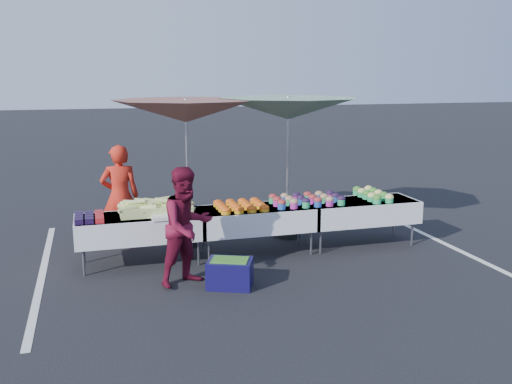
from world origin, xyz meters
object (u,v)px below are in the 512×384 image
object	(u,v)px
table_center	(256,218)
customer	(187,226)
vendor	(120,196)
storage_bin	(230,273)
table_right	(360,210)
umbrella_left	(186,112)
table_left	(140,226)
umbrella_right	(288,110)

from	to	relation	value
table_center	customer	distance (m)	1.62
vendor	storage_bin	bearing A→B (deg)	121.36
table_right	umbrella_left	bearing A→B (deg)	163.70
table_left	vendor	world-z (taller)	vendor
table_left	vendor	distance (m)	1.05
umbrella_right	table_center	bearing A→B (deg)	-135.00
customer	storage_bin	world-z (taller)	customer
vendor	umbrella_right	size ratio (longest dim) A/B	0.65
umbrella_left	table_center	bearing A→B (deg)	-40.52
umbrella_left	umbrella_right	distance (m)	1.74
customer	umbrella_left	bearing A→B (deg)	55.23
table_right	vendor	size ratio (longest dim) A/B	1.10
umbrella_right	storage_bin	bearing A→B (deg)	-126.45
table_left	umbrella_right	bearing A→B (deg)	17.10
customer	table_center	bearing A→B (deg)	13.98
table_left	customer	bearing A→B (deg)	-61.61
customer	umbrella_right	distance (m)	3.08
table_center	customer	bearing A→B (deg)	-141.28
table_center	storage_bin	world-z (taller)	table_center
table_right	umbrella_left	size ratio (longest dim) A/B	0.69
customer	umbrella_right	world-z (taller)	umbrella_right
table_right	umbrella_left	distance (m)	3.28
table_left	table_right	world-z (taller)	same
table_center	storage_bin	distance (m)	1.53
umbrella_right	customer	bearing A→B (deg)	-138.69
table_left	table_center	xyz separation A→B (m)	(1.80, 0.00, 0.00)
table_center	umbrella_left	bearing A→B (deg)	139.48
table_center	customer	xyz separation A→B (m)	(-1.26, -1.01, 0.22)
customer	storage_bin	bearing A→B (deg)	-52.87
vendor	customer	distance (m)	2.14
table_left	table_right	bearing A→B (deg)	0.00
vendor	customer	world-z (taller)	vendor
vendor	umbrella_right	world-z (taller)	umbrella_right
table_right	umbrella_right	bearing A→B (deg)	141.34
storage_bin	table_left	bearing A→B (deg)	152.90
umbrella_left	table_right	bearing A→B (deg)	-16.30
umbrella_left	umbrella_right	size ratio (longest dim) A/B	1.03
table_center	umbrella_left	xyz separation A→B (m)	(-0.94, 0.80, 1.62)
table_center	umbrella_left	distance (m)	2.03
table_left	umbrella_right	world-z (taller)	umbrella_right
customer	umbrella_right	size ratio (longest dim) A/B	0.62
table_left	vendor	xyz separation A→B (m)	(-0.22, 0.99, 0.26)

